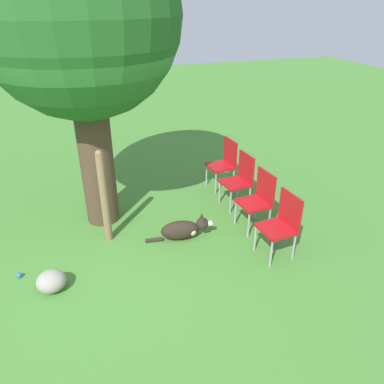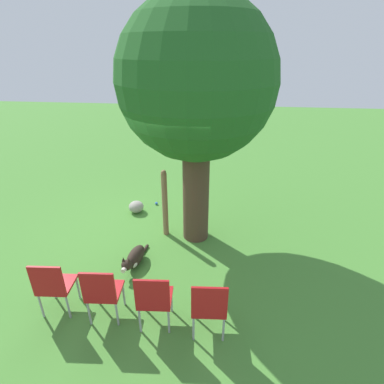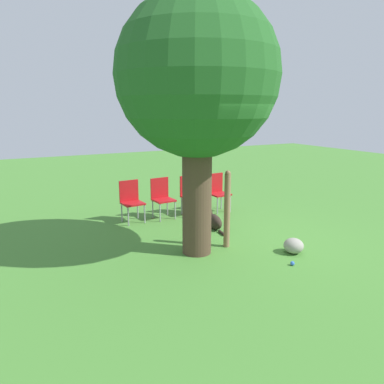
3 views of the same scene
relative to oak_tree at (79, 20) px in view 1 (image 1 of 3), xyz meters
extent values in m
plane|color=#478433|center=(-0.03, -0.95, -2.90)|extent=(30.00, 30.00, 0.00)
cylinder|color=#4C3828|center=(0.00, 0.00, -1.78)|extent=(0.50, 0.50, 2.23)
sphere|color=#235B23|center=(0.00, 0.00, 0.06)|extent=(2.60, 2.60, 2.60)
ellipsoid|color=#2D231C|center=(0.98, -0.95, -2.75)|extent=(0.59, 0.31, 0.30)
ellipsoid|color=silver|center=(1.13, -0.97, -2.76)|extent=(0.22, 0.22, 0.18)
sphere|color=#2D231C|center=(1.30, -1.00, -2.67)|extent=(0.20, 0.20, 0.18)
cylinder|color=silver|center=(1.40, -1.01, -2.68)|extent=(0.09, 0.09, 0.07)
cone|color=#2D231C|center=(1.31, -0.95, -2.56)|extent=(0.06, 0.06, 0.08)
cone|color=#2D231C|center=(1.29, -1.05, -2.56)|extent=(0.06, 0.06, 0.08)
cylinder|color=#2D231C|center=(0.60, -0.89, -2.87)|extent=(0.26, 0.09, 0.06)
cylinder|color=#846647|center=(-0.01, -0.61, -2.23)|extent=(0.11, 0.11, 1.33)
sphere|color=#846647|center=(-0.01, -0.61, -1.55)|extent=(0.10, 0.10, 0.10)
cube|color=#B21419|center=(2.06, -1.74, -2.47)|extent=(0.45, 0.47, 0.04)
cube|color=#B21419|center=(2.25, -1.72, -2.22)|extent=(0.07, 0.44, 0.46)
cylinder|color=#99999E|center=(1.89, -1.94, -2.69)|extent=(0.03, 0.03, 0.41)
cylinder|color=#99999E|center=(1.86, -1.56, -2.69)|extent=(0.03, 0.03, 0.41)
cylinder|color=#99999E|center=(2.25, -1.92, -2.69)|extent=(0.03, 0.03, 0.41)
cylinder|color=#99999E|center=(2.22, -1.54, -2.69)|extent=(0.03, 0.03, 0.41)
cube|color=#B21419|center=(2.10, -1.03, -2.47)|extent=(0.45, 0.47, 0.04)
cube|color=#B21419|center=(2.29, -1.01, -2.22)|extent=(0.07, 0.44, 0.46)
cylinder|color=#99999E|center=(1.93, -1.23, -2.69)|extent=(0.03, 0.03, 0.41)
cylinder|color=#99999E|center=(1.90, -0.85, -2.69)|extent=(0.03, 0.03, 0.41)
cylinder|color=#99999E|center=(2.29, -1.20, -2.69)|extent=(0.03, 0.03, 0.41)
cylinder|color=#99999E|center=(2.26, -0.82, -2.69)|extent=(0.03, 0.03, 0.41)
cube|color=#B21419|center=(2.14, -0.31, -2.47)|extent=(0.45, 0.47, 0.04)
cube|color=#B21419|center=(2.33, -0.30, -2.22)|extent=(0.07, 0.44, 0.46)
cylinder|color=#99999E|center=(1.97, -0.52, -2.69)|extent=(0.03, 0.03, 0.41)
cylinder|color=#99999E|center=(1.94, -0.14, -2.69)|extent=(0.03, 0.03, 0.41)
cylinder|color=#99999E|center=(2.33, -0.49, -2.69)|extent=(0.03, 0.03, 0.41)
cylinder|color=#99999E|center=(2.30, -0.11, -2.69)|extent=(0.03, 0.03, 0.41)
cube|color=#B21419|center=(2.18, 0.40, -2.47)|extent=(0.45, 0.47, 0.04)
cube|color=#B21419|center=(2.37, 0.41, -2.22)|extent=(0.07, 0.44, 0.46)
cylinder|color=#99999E|center=(2.01, 0.19, -2.69)|extent=(0.03, 0.03, 0.41)
cylinder|color=#99999E|center=(1.98, 0.57, -2.69)|extent=(0.03, 0.03, 0.41)
cylinder|color=#99999E|center=(2.37, 0.22, -2.69)|extent=(0.03, 0.03, 0.41)
cylinder|color=#99999E|center=(2.34, 0.60, -2.69)|extent=(0.03, 0.03, 0.41)
sphere|color=blue|center=(-1.20, -1.08, -2.86)|extent=(0.07, 0.07, 0.07)
ellipsoid|color=gray|center=(-0.81, -1.46, -2.76)|extent=(0.35, 0.33, 0.26)
camera|label=1|loc=(-0.37, -5.29, 0.26)|focal=35.00mm
camera|label=2|loc=(5.02, 0.51, 0.54)|focal=28.00mm
camera|label=3|loc=(-5.37, 2.92, -0.45)|focal=35.00mm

